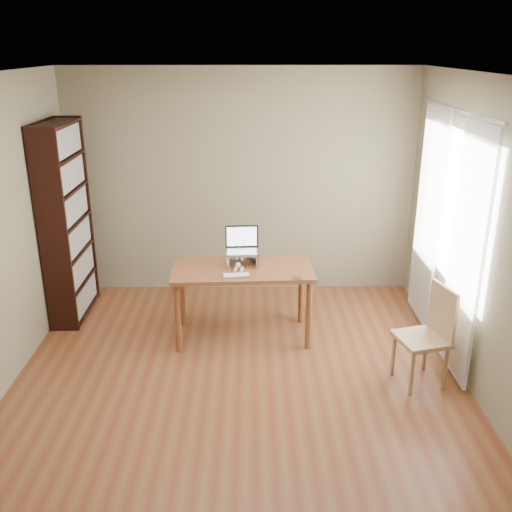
% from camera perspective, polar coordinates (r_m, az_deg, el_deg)
% --- Properties ---
extents(room, '(4.04, 4.54, 2.64)m').
position_cam_1_polar(room, '(4.49, -1.55, 0.81)').
color(room, brown).
rests_on(room, ground).
extents(bookshelf, '(0.30, 0.90, 2.10)m').
position_cam_1_polar(bookshelf, '(6.34, -18.42, 3.23)').
color(bookshelf, black).
rests_on(bookshelf, ground).
extents(curtains, '(0.03, 1.90, 2.25)m').
position_cam_1_polar(curtains, '(5.58, 18.41, 2.27)').
color(curtains, silver).
rests_on(curtains, ground).
extents(desk, '(1.41, 0.75, 0.75)m').
position_cam_1_polar(desk, '(5.63, -1.37, -2.13)').
color(desk, brown).
rests_on(desk, ground).
extents(laptop_stand, '(0.32, 0.25, 0.13)m').
position_cam_1_polar(laptop_stand, '(5.64, -1.37, -0.10)').
color(laptop_stand, silver).
rests_on(laptop_stand, desk).
extents(laptop, '(0.34, 0.29, 0.23)m').
position_cam_1_polar(laptop, '(5.66, -1.38, 1.13)').
color(laptop, silver).
rests_on(laptop, laptop_stand).
extents(keyboard, '(0.28, 0.15, 0.02)m').
position_cam_1_polar(keyboard, '(5.39, -1.99, -1.95)').
color(keyboard, silver).
rests_on(keyboard, desk).
extents(coaster, '(0.09, 0.09, 0.01)m').
position_cam_1_polar(coaster, '(5.36, 4.09, -2.20)').
color(coaster, brown).
rests_on(coaster, desk).
extents(cat, '(0.25, 0.49, 0.16)m').
position_cam_1_polar(cat, '(5.68, -1.53, -0.14)').
color(cat, '#4E483D').
rests_on(cat, desk).
extents(chair, '(0.49, 0.49, 0.90)m').
position_cam_1_polar(chair, '(5.15, 17.01, -7.40)').
color(chair, tan).
rests_on(chair, ground).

